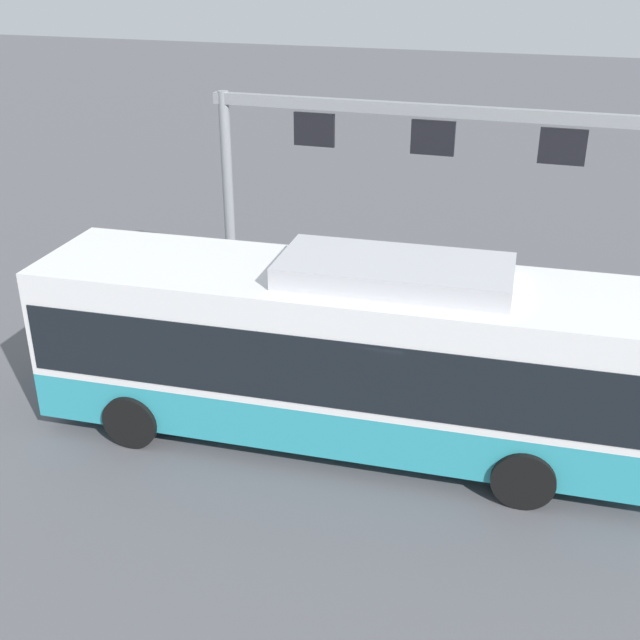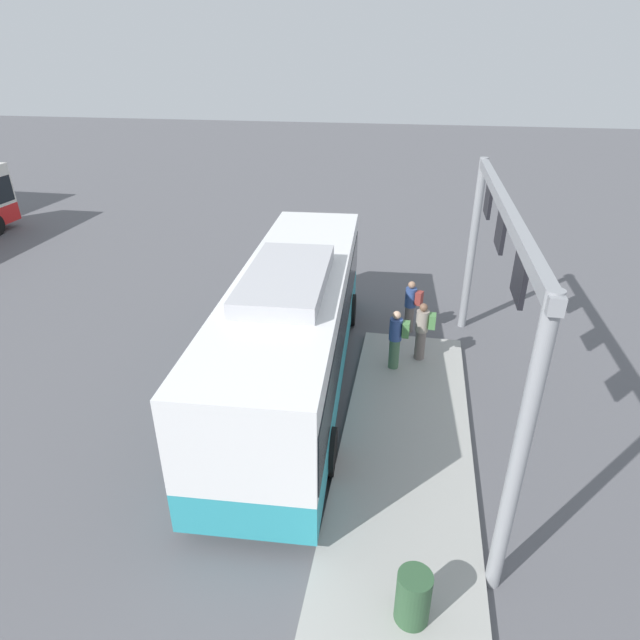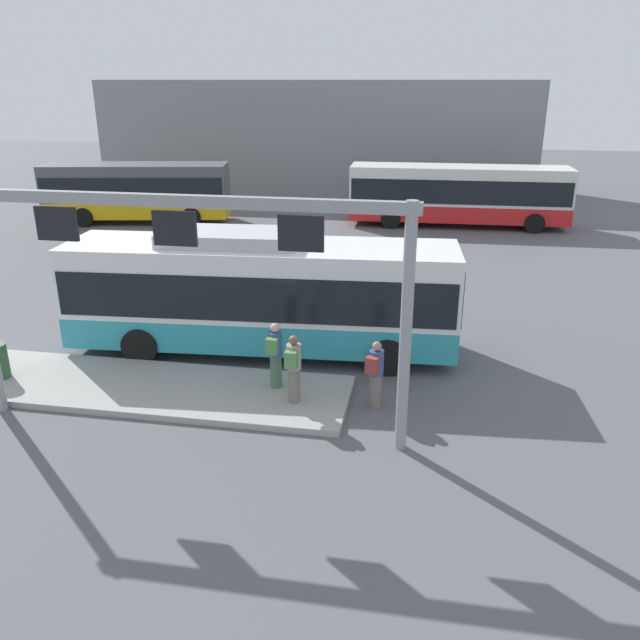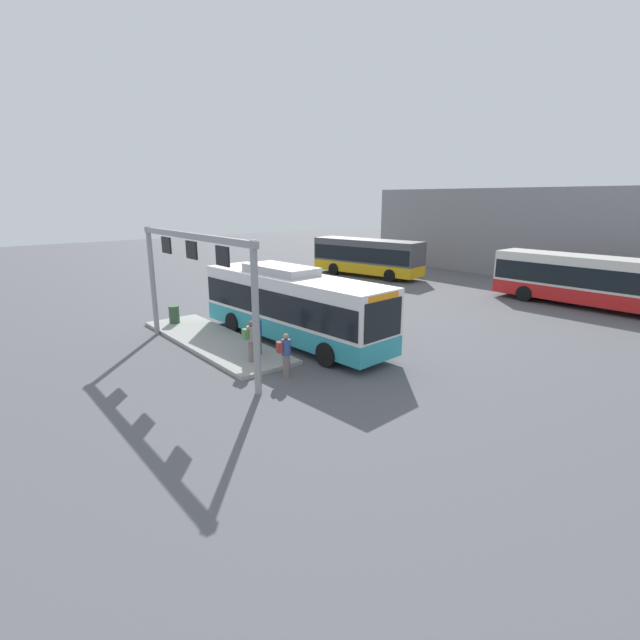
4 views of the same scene
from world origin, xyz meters
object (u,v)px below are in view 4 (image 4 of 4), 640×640
Objects in this scene: bus_background_left at (591,279)px; person_boarding at (285,354)px; bus_main at (292,303)px; person_waiting_mid at (251,340)px; bus_background_right at (367,255)px; trash_bin at (174,314)px; person_waiting_near at (257,334)px.

person_boarding is at bearing -98.06° from bus_background_left.
person_waiting_mid is at bearing -67.09° from bus_main.
bus_background_right reaches higher than person_waiting_mid.
bus_background_right is at bearing 104.86° from trash_bin.
bus_main is 12.06× the size of trash_bin.
person_waiting_mid is (1.60, -3.19, -0.76)m from bus_main.
person_boarding is 1.00× the size of person_waiting_near.
bus_main is at bearing 68.65° from person_boarding.
bus_main reaches higher than bus_background_left.
trash_bin is (-7.66, 0.00, -0.44)m from person_waiting_mid.
person_waiting_mid is (-1.86, -0.36, 0.16)m from person_boarding.
bus_background_right is (-16.97, -2.03, -0.00)m from bus_background_left.
bus_background_left is at bearing 68.29° from bus_main.
bus_main reaches higher than person_waiting_mid.
bus_background_right is 23.01m from person_waiting_mid.
person_waiting_mid is at bearing 118.74° from person_boarding.
bus_background_left reaches higher than person_waiting_near.
bus_background_left is at bearing -9.88° from person_waiting_near.
person_waiting_near and person_waiting_mid have the same top height.
bus_main is 1.09× the size of bus_background_right.
bus_background_right is 23.81m from person_boarding.
person_waiting_mid is (-4.22, -21.18, -0.73)m from bus_background_left.
bus_main is 4.57m from person_boarding.
person_waiting_near is at bearing 43.77° from person_waiting_mid.
trash_bin is (-7.06, -0.67, -0.44)m from person_waiting_near.
person_boarding is at bearing 2.12° from trash_bin.
bus_background_left is 6.76× the size of person_waiting_mid.
bus_main reaches higher than person_boarding.
bus_background_right is at bearing 55.80° from person_boarding.
person_boarding is 1.00× the size of person_waiting_mid.
person_waiting_near is at bearing 5.43° from trash_bin.
person_waiting_near is at bearing -72.10° from bus_main.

